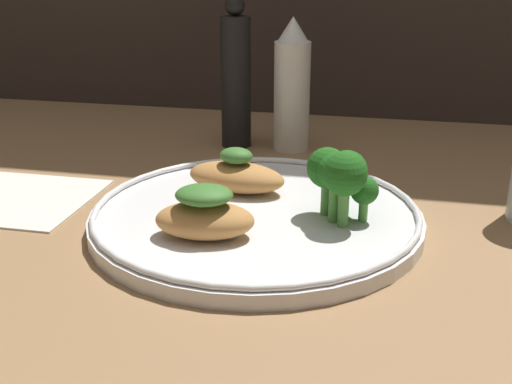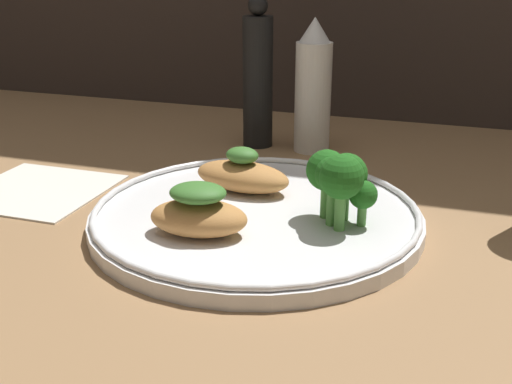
% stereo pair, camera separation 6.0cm
% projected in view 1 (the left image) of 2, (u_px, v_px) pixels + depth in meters
% --- Properties ---
extents(ground_plane, '(1.80, 1.80, 0.01)m').
position_uv_depth(ground_plane, '(256.00, 230.00, 0.61)').
color(ground_plane, '#936D47').
extents(plate, '(0.31, 0.31, 0.02)m').
position_uv_depth(plate, '(256.00, 216.00, 0.61)').
color(plate, white).
rests_on(plate, ground_plane).
extents(grilled_meat_front, '(0.09, 0.06, 0.05)m').
position_uv_depth(grilled_meat_front, '(205.00, 215.00, 0.55)').
color(grilled_meat_front, '#BC7F42').
rests_on(grilled_meat_front, plate).
extents(grilled_meat_middle, '(0.11, 0.07, 0.05)m').
position_uv_depth(grilled_meat_middle, '(236.00, 175.00, 0.65)').
color(grilled_meat_middle, '#BC7F42').
rests_on(grilled_meat_middle, plate).
extents(broccoli_bunch, '(0.07, 0.06, 0.07)m').
position_uv_depth(broccoli_bunch, '(341.00, 174.00, 0.57)').
color(broccoli_bunch, '#569942').
rests_on(broccoli_bunch, plate).
extents(sauce_bottle, '(0.05, 0.05, 0.17)m').
position_uv_depth(sauce_bottle, '(292.00, 88.00, 0.82)').
color(sauce_bottle, white).
rests_on(sauce_bottle, ground_plane).
extents(pepper_grinder, '(0.04, 0.04, 0.19)m').
position_uv_depth(pepper_grinder, '(236.00, 79.00, 0.83)').
color(pepper_grinder, black).
rests_on(pepper_grinder, ground_plane).
extents(napkin, '(0.14, 0.14, 0.00)m').
position_uv_depth(napkin, '(22.00, 198.00, 0.67)').
color(napkin, silver).
rests_on(napkin, ground_plane).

